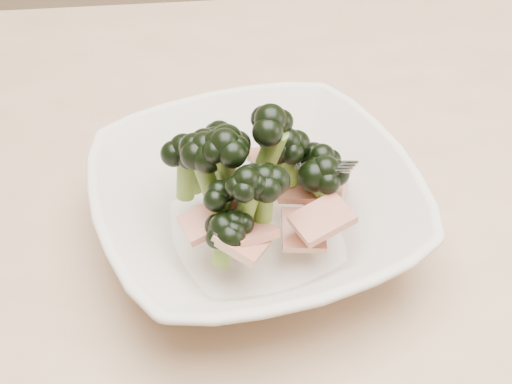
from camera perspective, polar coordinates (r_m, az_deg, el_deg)
dining_table at (r=0.71m, az=8.56°, el=-6.89°), size 1.20×0.80×0.75m
broccoli_dish at (r=0.58m, az=-0.09°, el=-0.68°), size 0.32×0.32×0.14m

